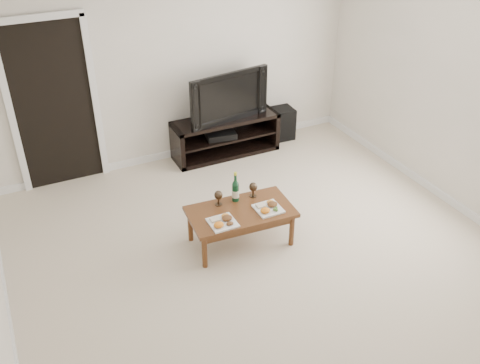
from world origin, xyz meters
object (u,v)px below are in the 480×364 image
object	(u,v)px
media_console	(226,136)
subwoofer	(282,123)
coffee_table	(241,226)
television	(225,95)

from	to	relation	value
media_console	subwoofer	distance (m)	0.96
subwoofer	coffee_table	xyz separation A→B (m)	(-1.65, -2.00, -0.02)
television	coffee_table	world-z (taller)	television
media_console	subwoofer	world-z (taller)	media_console
television	coffee_table	size ratio (longest dim) A/B	1.06
media_console	coffee_table	bearing A→B (deg)	-109.97
television	subwoofer	xyz separation A→B (m)	(0.96, 0.10, -0.66)
media_console	television	bearing A→B (deg)	0.00
television	coffee_table	xyz separation A→B (m)	(-0.69, -1.90, -0.68)
television	coffee_table	distance (m)	2.14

